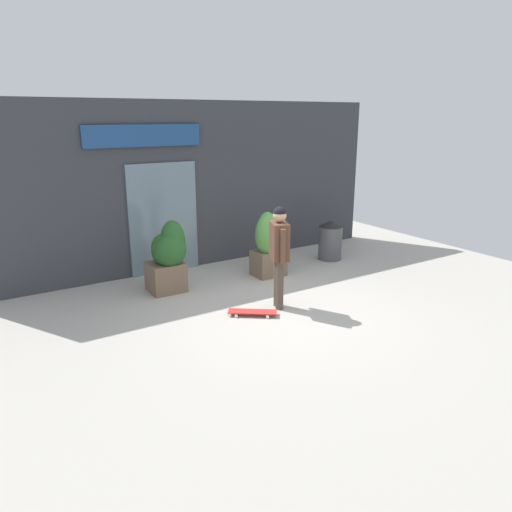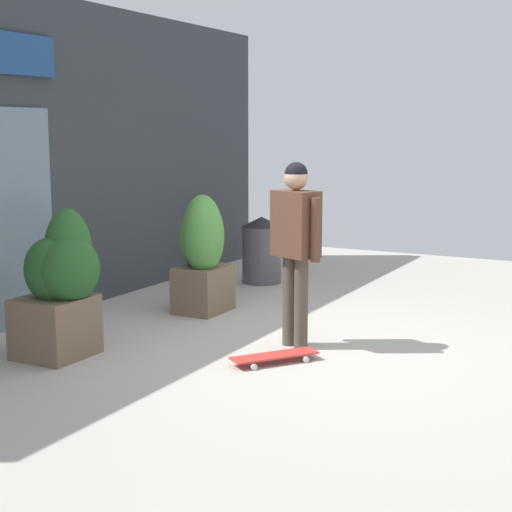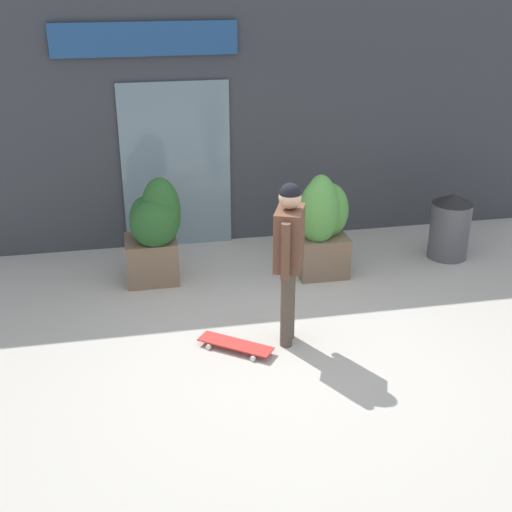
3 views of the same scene
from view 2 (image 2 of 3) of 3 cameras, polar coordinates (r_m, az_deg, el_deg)
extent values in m
plane|color=#B2ADA3|center=(7.47, 2.59, -6.63)|extent=(12.00, 12.00, 0.00)
cube|color=#383A3F|center=(8.88, -15.23, 6.90)|extent=(8.95, 0.25, 3.45)
cylinder|color=#4C4238|center=(7.33, 3.29, -3.45)|extent=(0.13, 0.13, 0.87)
cylinder|color=#4C4238|center=(7.44, 2.44, -3.24)|extent=(0.13, 0.13, 0.87)
cube|color=brown|center=(7.26, 2.91, 2.36)|extent=(0.40, 0.49, 0.61)
cylinder|color=brown|center=(7.08, 4.35, 1.89)|extent=(0.09, 0.09, 0.58)
cylinder|color=brown|center=(7.45, 1.53, 2.29)|extent=(0.09, 0.09, 0.58)
sphere|color=tan|center=(7.22, 2.94, 5.70)|extent=(0.22, 0.22, 0.22)
sphere|color=black|center=(7.22, 2.94, 6.01)|extent=(0.21, 0.21, 0.21)
cube|color=red|center=(6.96, 1.35, -7.24)|extent=(0.76, 0.64, 0.02)
cylinder|color=silver|center=(6.77, -0.16, -8.08)|extent=(0.06, 0.06, 0.05)
cylinder|color=silver|center=(6.96, -0.97, -7.57)|extent=(0.06, 0.06, 0.05)
cylinder|color=silver|center=(6.99, 3.65, -7.53)|extent=(0.06, 0.06, 0.05)
cylinder|color=silver|center=(7.18, 2.77, -7.06)|extent=(0.06, 0.06, 0.05)
cube|color=brown|center=(7.33, -14.40, -5.00)|extent=(0.63, 0.58, 0.55)
ellipsoid|color=#235123|center=(7.17, -13.45, -0.94)|extent=(0.59, 0.52, 0.60)
ellipsoid|color=#235123|center=(7.27, -13.49, 0.04)|extent=(0.48, 0.41, 0.85)
ellipsoid|color=#235123|center=(7.18, -14.72, -1.03)|extent=(0.39, 0.52, 0.59)
cube|color=brown|center=(8.83, -3.86, -2.41)|extent=(0.62, 0.49, 0.52)
ellipsoid|color=#4C8C3D|center=(8.66, -3.89, 1.60)|extent=(0.42, 0.46, 0.88)
ellipsoid|color=#4C8C3D|center=(8.63, -3.82, 1.43)|extent=(0.50, 0.44, 0.83)
ellipsoid|color=#4C8C3D|center=(8.85, -4.10, 1.32)|extent=(0.51, 0.45, 0.71)
cylinder|color=#4C4C51|center=(10.46, 0.42, 0.10)|extent=(0.52, 0.52, 0.76)
cone|color=black|center=(10.40, 0.42, 2.52)|extent=(0.53, 0.53, 0.13)
camera|label=1|loc=(4.01, 87.53, 16.86)|focal=33.82mm
camera|label=3|loc=(6.07, 61.06, 20.81)|focal=47.59mm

